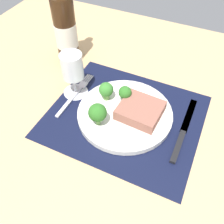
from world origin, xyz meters
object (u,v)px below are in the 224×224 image
object	(u,v)px
knife	(183,133)
wine_glass	(73,69)
plate	(125,114)
wine_bottle	(66,30)
steak	(140,110)
fork	(75,94)

from	to	relation	value
knife	wine_glass	bearing A→B (deg)	174.84
plate	knife	xyz separation A→B (cm)	(15.80, 0.53, -0.50)
knife	wine_bottle	size ratio (longest dim) A/B	0.74
plate	wine_bottle	distance (cm)	32.36
plate	steak	distance (cm)	4.60
plate	fork	xyz separation A→B (cm)	(-16.34, 1.42, -0.55)
steak	wine_bottle	size ratio (longest dim) A/B	0.35
steak	wine_glass	size ratio (longest dim) A/B	0.80
knife	wine_glass	world-z (taller)	wine_glass
steak	wine_glass	bearing A→B (deg)	175.54
wine_glass	wine_bottle	bearing A→B (deg)	127.70
fork	wine_glass	bearing A→B (deg)	117.01
plate	fork	distance (cm)	16.41
plate	wine_bottle	bearing A→B (deg)	150.32
plate	steak	bearing A→B (deg)	12.65
wine_bottle	fork	bearing A→B (deg)	-53.10
knife	plate	bearing A→B (deg)	-179.80
steak	knife	bearing A→B (deg)	-1.66
fork	wine_glass	size ratio (longest dim) A/B	1.43
plate	wine_glass	xyz separation A→B (cm)	(-16.86, 2.50, 7.64)
wine_bottle	wine_glass	distance (cm)	16.27
fork	knife	distance (cm)	32.15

